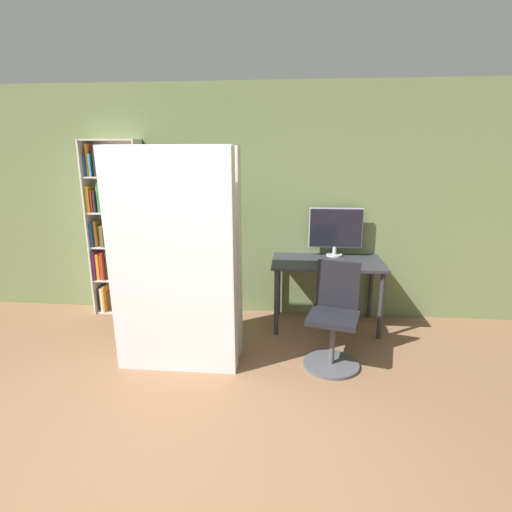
% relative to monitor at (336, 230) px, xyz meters
% --- Properties ---
extents(ground_plane, '(16.00, 16.00, 0.00)m').
position_rel_monitor_xyz_m(ground_plane, '(-1.25, -2.74, -1.08)').
color(ground_plane, brown).
extents(wall_back, '(8.00, 0.06, 2.70)m').
position_rel_monitor_xyz_m(wall_back, '(-1.25, 0.14, 0.27)').
color(wall_back, '#6B7A4C').
rests_on(wall_back, ground).
extents(desk, '(1.22, 0.69, 0.77)m').
position_rel_monitor_xyz_m(desk, '(-0.10, -0.24, -0.41)').
color(desk, '#2D2D33').
rests_on(desk, ground).
extents(monitor, '(0.61, 0.18, 0.56)m').
position_rel_monitor_xyz_m(monitor, '(0.00, 0.00, 0.00)').
color(monitor, '#B7B7BC').
rests_on(monitor, desk).
extents(office_chair, '(0.53, 0.53, 0.96)m').
position_rel_monitor_xyz_m(office_chair, '(-0.09, -1.10, -0.68)').
color(office_chair, '#4C4C51').
rests_on(office_chair, ground).
extents(bookshelf, '(0.66, 0.29, 2.08)m').
position_rel_monitor_xyz_m(bookshelf, '(-2.65, -0.00, -0.04)').
color(bookshelf, beige).
rests_on(bookshelf, ground).
extents(mattress_near, '(1.09, 0.26, 2.00)m').
position_rel_monitor_xyz_m(mattress_near, '(-1.51, -1.32, -0.08)').
color(mattress_near, silver).
rests_on(mattress_near, ground).
extents(mattress_far, '(1.09, 0.24, 1.99)m').
position_rel_monitor_xyz_m(mattress_far, '(-1.51, -0.98, -0.08)').
color(mattress_far, silver).
rests_on(mattress_far, ground).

